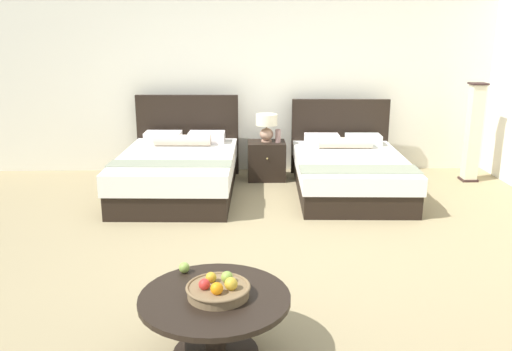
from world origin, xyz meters
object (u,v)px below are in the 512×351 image
at_px(bed_near_window, 179,170).
at_px(coffee_table, 215,312).
at_px(loose_apple, 184,268).
at_px(bed_near_corner, 349,171).
at_px(floor_lamp_corner, 473,133).
at_px(table_lamp, 267,125).
at_px(fruit_bowl, 218,289).
at_px(vase, 278,136).
at_px(nightstand, 266,161).

xyz_separation_m(bed_near_window, coffee_table, (0.62, -3.51, 0.01)).
bearing_deg(loose_apple, bed_near_corner, 61.23).
distance_m(bed_near_window, loose_apple, 3.21).
distance_m(bed_near_corner, coffee_table, 3.83).
distance_m(bed_near_corner, floor_lamp_corner, 1.85).
xyz_separation_m(table_lamp, fruit_bowl, (-0.48, -4.15, -0.29)).
bearing_deg(bed_near_window, vase, 24.13).
bearing_deg(table_lamp, nightstand, -90.00).
distance_m(table_lamp, loose_apple, 3.89).
bearing_deg(bed_near_window, fruit_bowl, -79.57).
xyz_separation_m(coffee_table, loose_apple, (-0.22, 0.33, 0.15)).
distance_m(coffee_table, loose_apple, 0.43).
bearing_deg(table_lamp, vase, -21.51).
distance_m(coffee_table, fruit_bowl, 0.16).
height_order(bed_near_window, bed_near_corner, bed_near_window).
bearing_deg(floor_lamp_corner, table_lamp, 176.64).
bearing_deg(nightstand, coffee_table, -97.04).
height_order(table_lamp, vase, table_lamp).
height_order(bed_near_window, nightstand, bed_near_window).
xyz_separation_m(coffee_table, floor_lamp_corner, (3.27, 3.98, 0.35)).
height_order(bed_near_window, floor_lamp_corner, floor_lamp_corner).
distance_m(bed_near_window, fruit_bowl, 3.58).
distance_m(vase, loose_apple, 3.86).
relative_size(vase, floor_lamp_corner, 0.13).
relative_size(coffee_table, loose_apple, 12.88).
relative_size(bed_near_window, bed_near_corner, 1.01).
xyz_separation_m(bed_near_corner, table_lamp, (-1.02, 0.63, 0.49)).
xyz_separation_m(vase, loose_apple, (-0.88, -3.75, -0.16)).
height_order(table_lamp, coffee_table, table_lamp).
relative_size(bed_near_corner, nightstand, 3.97).
distance_m(coffee_table, floor_lamp_corner, 5.17).
bearing_deg(loose_apple, floor_lamp_corner, 46.27).
bearing_deg(nightstand, floor_lamp_corner, -2.94).
bearing_deg(bed_near_corner, floor_lamp_corner, 15.08).
bearing_deg(bed_near_window, table_lamp, 29.30).
xyz_separation_m(bed_near_window, table_lamp, (1.13, 0.63, 0.46)).
distance_m(table_lamp, floor_lamp_corner, 2.77).
relative_size(table_lamp, vase, 2.11).
distance_m(bed_near_window, vase, 1.44).
bearing_deg(vase, table_lamp, 158.49).
xyz_separation_m(nightstand, coffee_table, (-0.51, -4.12, 0.05)).
relative_size(loose_apple, floor_lamp_corner, 0.06).
distance_m(bed_near_window, coffee_table, 3.56).
bearing_deg(floor_lamp_corner, bed_near_corner, -164.92).
bearing_deg(vase, bed_near_corner, -33.52).
relative_size(bed_near_corner, vase, 11.71).
xyz_separation_m(nightstand, floor_lamp_corner, (2.76, -0.14, 0.40)).
bearing_deg(table_lamp, bed_near_window, -150.70).
bearing_deg(coffee_table, fruit_bowl, -7.79).
bearing_deg(bed_near_corner, bed_near_window, -179.93).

